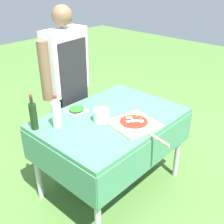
% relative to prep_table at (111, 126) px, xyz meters
% --- Properties ---
extents(ground_plane, '(12.00, 12.00, 0.00)m').
position_rel_prep_table_xyz_m(ground_plane, '(0.00, 0.00, -0.68)').
color(ground_plane, '#517F38').
extents(prep_table, '(1.25, 0.90, 0.77)m').
position_rel_prep_table_xyz_m(prep_table, '(0.00, 0.00, 0.00)').
color(prep_table, '#478960').
rests_on(prep_table, ground).
extents(person_cook, '(0.61, 0.24, 1.63)m').
position_rel_prep_table_xyz_m(person_cook, '(0.05, 0.63, 0.29)').
color(person_cook, '#333D56').
rests_on(person_cook, ground).
extents(pizza_on_peel, '(0.42, 0.60, 0.05)m').
position_rel_prep_table_xyz_m(pizza_on_peel, '(0.03, -0.24, 0.11)').
color(pizza_on_peel, '#D1B27F').
rests_on(pizza_on_peel, prep_table).
extents(oil_bottle, '(0.06, 0.06, 0.30)m').
position_rel_prep_table_xyz_m(oil_bottle, '(-0.56, 0.31, 0.21)').
color(oil_bottle, black).
rests_on(oil_bottle, prep_table).
extents(water_bottle, '(0.08, 0.08, 0.28)m').
position_rel_prep_table_xyz_m(water_bottle, '(-0.42, 0.20, 0.23)').
color(water_bottle, silver).
rests_on(water_bottle, prep_table).
extents(herb_container, '(0.18, 0.16, 0.04)m').
position_rel_prep_table_xyz_m(herb_container, '(-0.14, 0.29, 0.12)').
color(herb_container, silver).
rests_on(herb_container, prep_table).
extents(mixing_tub, '(0.14, 0.14, 0.10)m').
position_rel_prep_table_xyz_m(mixing_tub, '(-0.11, 0.01, 0.15)').
color(mixing_tub, silver).
rests_on(mixing_tub, prep_table).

